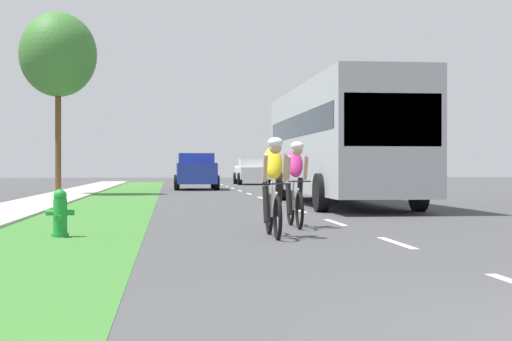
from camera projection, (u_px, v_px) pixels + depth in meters
The scene contains 12 objects.
ground_plane at pixel (276, 203), 24.76m from camera, with size 120.00×120.00×0.00m, color #424244.
grass_verge at pixel (113, 203), 24.20m from camera, with size 2.65×70.00×0.01m, color #38722D.
sidewalk_concrete at pixel (36, 204), 23.95m from camera, with size 1.93×70.00×0.10m, color #B2ADA3.
lane_markings_center at pixel (261, 198), 28.73m from camera, with size 0.12×53.49×0.01m.
fire_hydrant_green at pixel (60, 214), 12.57m from camera, with size 0.44×0.38×0.76m.
cyclist_lead at pixel (273, 186), 12.54m from camera, with size 0.42×1.72×1.58m.
cyclist_trailing at pixel (295, 183), 14.59m from camera, with size 0.42×1.72×1.58m.
bus_silver at pixel (338, 138), 23.48m from camera, with size 2.78×11.60×3.48m.
suv_blue at pixel (196, 170), 39.28m from camera, with size 2.15×4.70×1.79m.
pickup_white at pixel (253, 172), 50.76m from camera, with size 2.22×5.10×1.64m.
sedan_maroon at pixel (191, 171), 62.36m from camera, with size 1.98×4.30×1.52m.
street_tree_near at pixel (58, 55), 31.86m from camera, with size 3.10×3.10×7.36m.
Camera 1 is at (-3.32, -4.53, 1.11)m, focal length 55.52 mm.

